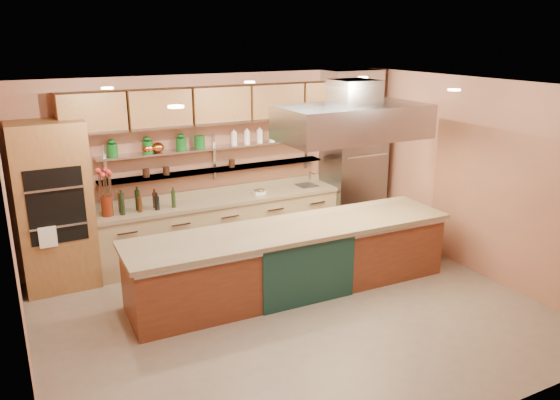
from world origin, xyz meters
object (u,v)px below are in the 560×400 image
island (293,259)px  refrigerator (353,174)px  green_canister (200,142)px  copper_kettle (158,147)px  kitchen_scale (259,191)px  flower_vase (107,206)px

island → refrigerator: bearing=38.9°
green_canister → copper_kettle: bearing=180.0°
copper_kettle → green_canister: bearing=0.0°
island → kitchen_scale: bearing=82.4°
island → flower_vase: bearing=144.7°
refrigerator → copper_kettle: refrigerator is taller
flower_vase → kitchen_scale: size_ratio=1.61×
copper_kettle → kitchen_scale: bearing=-8.2°
refrigerator → green_canister: bearing=175.1°
refrigerator → green_canister: size_ratio=11.09×
copper_kettle → green_canister: (0.64, 0.00, 0.02)m
refrigerator → copper_kettle: size_ratio=11.50×
kitchen_scale → green_canister: bearing=159.1°
refrigerator → copper_kettle: 3.39m
kitchen_scale → copper_kettle: (-1.52, 0.22, 0.81)m
refrigerator → island: bearing=-142.5°
flower_vase → green_canister: bearing=8.5°
green_canister → island: bearing=-70.6°
island → copper_kettle: copper_kettle is taller
flower_vase → green_canister: green_canister is taller
island → green_canister: (-0.63, 1.79, 1.35)m
island → copper_kettle: size_ratio=24.00×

